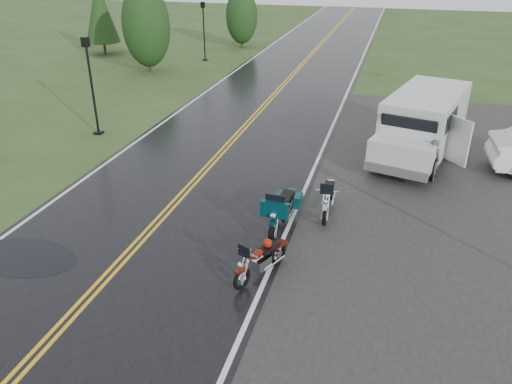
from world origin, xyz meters
TOP-DOWN VIEW (x-y plane):
  - ground at (0.00, 0.00)m, footprint 120.00×120.00m
  - road at (0.00, 10.00)m, footprint 8.00×100.00m
  - motorcycle_red at (3.37, -1.24)m, footprint 1.42×2.04m
  - motorcycle_teal at (3.59, 0.94)m, footprint 0.97×2.42m
  - motorcycle_silver at (4.79, 2.31)m, footprint 0.88×2.15m
  - van_white at (5.99, 6.99)m, footprint 3.94×6.74m
  - person_at_van at (7.80, 6.32)m, footprint 0.64×0.50m
  - lamp_post_near_left at (-5.90, 7.59)m, footprint 0.35×0.35m
  - lamp_post_far_left at (-6.92, 23.23)m, footprint 0.34×0.34m
  - tree_left_mid at (-9.08, 18.96)m, footprint 2.99×2.99m
  - tree_left_far at (-5.90, 28.80)m, footprint 2.48×2.48m
  - pine_left_far at (-14.92, 23.25)m, footprint 2.46×2.46m

SIDE VIEW (x-z plane):
  - ground at x=0.00m, z-range 0.00..0.00m
  - road at x=0.00m, z-range 0.00..0.04m
  - motorcycle_red at x=3.37m, z-range 0.00..1.14m
  - motorcycle_silver at x=4.79m, z-range 0.00..1.25m
  - motorcycle_teal at x=3.59m, z-range 0.00..1.41m
  - person_at_van at x=7.80m, z-range 0.00..1.54m
  - van_white at x=5.99m, z-range 0.00..2.49m
  - tree_left_far at x=-5.90m, z-range 0.00..3.81m
  - lamp_post_far_left at x=-6.92m, z-range 0.00..3.96m
  - lamp_post_near_left at x=-5.90m, z-range 0.00..4.14m
  - tree_left_mid at x=-9.08m, z-range 0.00..4.67m
  - pine_left_far at x=-14.92m, z-range 0.00..5.12m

